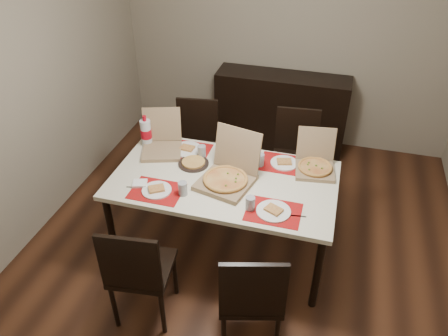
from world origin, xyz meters
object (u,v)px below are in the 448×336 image
(chair_far_left, at_px, (196,141))
(sideboard, at_px, (281,112))
(dip_bowl, at_px, (244,168))
(dining_table, at_px, (224,185))
(pizza_box_center, at_px, (228,176))
(soda_bottle, at_px, (146,133))
(chair_near_right, at_px, (251,295))
(chair_far_right, at_px, (295,152))
(chair_near_left, at_px, (138,270))

(chair_far_left, bearing_deg, sideboard, 54.75)
(chair_far_left, relative_size, dip_bowl, 7.69)
(dining_table, distance_m, pizza_box_center, 0.14)
(chair_far_left, bearing_deg, dip_bowl, -46.20)
(pizza_box_center, relative_size, soda_bottle, 1.77)
(chair_far_left, relative_size, pizza_box_center, 1.80)
(chair_near_right, bearing_deg, soda_bottle, 136.12)
(chair_far_right, bearing_deg, dining_table, -116.99)
(dip_bowl, bearing_deg, pizza_box_center, -112.81)
(dining_table, height_order, soda_bottle, soda_bottle)
(chair_near_left, bearing_deg, chair_far_right, 65.14)
(sideboard, height_order, pizza_box_center, pizza_box_center)
(dining_table, relative_size, chair_near_left, 1.94)
(chair_far_right, relative_size, soda_bottle, 3.17)
(sideboard, bearing_deg, dining_table, -95.38)
(pizza_box_center, bearing_deg, dining_table, 132.39)
(chair_near_right, bearing_deg, dining_table, 116.09)
(dining_table, height_order, chair_far_right, chair_far_right)
(chair_far_right, bearing_deg, chair_near_left, -114.86)
(sideboard, distance_m, chair_far_right, 0.97)
(pizza_box_center, bearing_deg, soda_bottle, 157.52)
(chair_near_right, distance_m, dip_bowl, 1.12)
(chair_near_left, relative_size, chair_far_right, 1.00)
(chair_near_left, xyz_separation_m, soda_bottle, (-0.43, 1.20, 0.36))
(sideboard, relative_size, chair_far_right, 1.61)
(chair_near_left, xyz_separation_m, pizza_box_center, (0.41, 0.85, 0.30))
(chair_near_right, height_order, dip_bowl, chair_near_right)
(dining_table, relative_size, pizza_box_center, 3.48)
(chair_far_left, height_order, pizza_box_center, pizza_box_center)
(chair_near_right, distance_m, chair_far_left, 1.98)
(sideboard, xyz_separation_m, soda_bottle, (-0.98, -1.53, 0.42))
(dining_table, relative_size, chair_far_right, 1.94)
(sideboard, distance_m, chair_near_right, 2.74)
(chair_near_left, distance_m, chair_far_right, 1.99)
(chair_near_right, height_order, pizza_box_center, pizza_box_center)
(chair_far_left, height_order, soda_bottle, soda_bottle)
(pizza_box_center, bearing_deg, chair_near_right, -64.99)
(chair_near_left, height_order, soda_bottle, soda_bottle)
(chair_near_right, relative_size, pizza_box_center, 1.80)
(sideboard, bearing_deg, pizza_box_center, -93.98)
(chair_near_left, relative_size, pizza_box_center, 1.80)
(chair_near_left, bearing_deg, dip_bowl, 64.57)
(dip_bowl, bearing_deg, sideboard, 88.42)
(sideboard, bearing_deg, chair_far_left, -125.25)
(sideboard, height_order, dip_bowl, sideboard)
(dining_table, xyz_separation_m, dip_bowl, (0.13, 0.15, 0.08))
(chair_far_left, bearing_deg, pizza_box_center, -57.13)
(sideboard, relative_size, pizza_box_center, 2.90)
(dining_table, distance_m, chair_near_right, 1.00)
(chair_far_left, height_order, chair_far_right, same)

